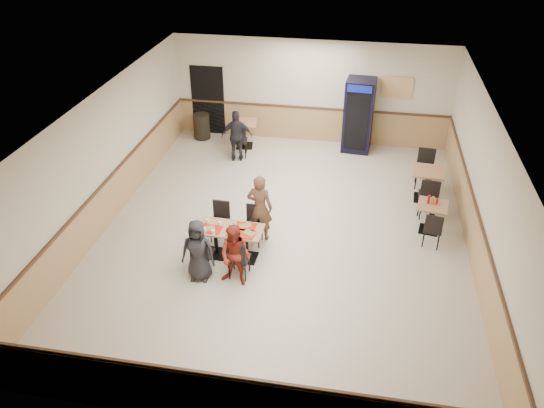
% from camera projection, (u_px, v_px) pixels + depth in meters
% --- Properties ---
extents(ground, '(10.00, 10.00, 0.00)m').
position_uv_depth(ground, '(283.00, 232.00, 11.86)').
color(ground, beige).
rests_on(ground, ground).
extents(room_shell, '(10.00, 10.00, 10.00)m').
position_uv_depth(room_shell, '(368.00, 164.00, 13.43)').
color(room_shell, silver).
rests_on(room_shell, ground).
extents(main_table, '(1.34, 0.71, 0.70)m').
position_uv_depth(main_table, '(231.00, 238.00, 10.88)').
color(main_table, black).
rests_on(main_table, ground).
extents(main_chairs, '(1.22, 1.58, 0.89)m').
position_uv_depth(main_chairs, '(229.00, 239.00, 10.90)').
color(main_chairs, black).
rests_on(main_chairs, ground).
extents(diner_woman_left, '(0.67, 0.47, 1.32)m').
position_uv_depth(diner_woman_left, '(198.00, 251.00, 10.19)').
color(diner_woman_left, black).
rests_on(diner_woman_left, ground).
extents(diner_woman_right, '(0.73, 0.62, 1.31)m').
position_uv_depth(diner_woman_right, '(235.00, 256.00, 10.06)').
color(diner_woman_right, maroon).
rests_on(diner_woman_right, ground).
extents(diner_man_opposite, '(0.59, 0.41, 1.54)m').
position_uv_depth(diner_man_opposite, '(260.00, 208.00, 11.30)').
color(diner_man_opposite, brown).
rests_on(diner_man_opposite, ground).
extents(lone_diner, '(0.90, 0.51, 1.45)m').
position_uv_depth(lone_diner, '(237.00, 136.00, 14.53)').
color(lone_diner, black).
rests_on(lone_diner, ground).
extents(tabletop_clutter, '(1.16, 0.58, 0.12)m').
position_uv_depth(tabletop_clutter, '(230.00, 229.00, 10.70)').
color(tabletop_clutter, '#B0220B').
rests_on(tabletop_clutter, main_table).
extents(side_table_near, '(0.74, 0.74, 0.68)m').
position_uv_depth(side_table_near, '(431.00, 213.00, 11.69)').
color(side_table_near, black).
rests_on(side_table_near, ground).
extents(side_table_near_chair_south, '(0.46, 0.46, 0.86)m').
position_uv_depth(side_table_near_chair_south, '(433.00, 228.00, 11.25)').
color(side_table_near_chair_south, black).
rests_on(side_table_near_chair_south, ground).
extents(side_table_near_chair_north, '(0.46, 0.46, 0.86)m').
position_uv_depth(side_table_near_chair_north, '(429.00, 202.00, 12.16)').
color(side_table_near_chair_north, black).
rests_on(side_table_near_chair_north, ground).
extents(side_table_far, '(0.80, 0.80, 0.80)m').
position_uv_depth(side_table_far, '(427.00, 180.00, 12.81)').
color(side_table_far, black).
rests_on(side_table_far, ground).
extents(side_table_far_chair_south, '(0.50, 0.50, 1.01)m').
position_uv_depth(side_table_far_chair_south, '(429.00, 194.00, 12.29)').
color(side_table_far_chair_south, black).
rests_on(side_table_far_chair_south, ground).
extents(side_table_far_chair_north, '(0.50, 0.50, 1.01)m').
position_uv_depth(side_table_far_chair_north, '(425.00, 169.00, 13.36)').
color(side_table_far_chair_north, black).
rests_on(side_table_far_chair_north, ground).
extents(condiment_caddy, '(0.23, 0.06, 0.20)m').
position_uv_depth(condiment_caddy, '(432.00, 200.00, 11.57)').
color(condiment_caddy, '#A10D0B').
rests_on(condiment_caddy, side_table_near).
extents(back_table, '(0.82, 0.82, 0.78)m').
position_uv_depth(back_table, '(244.00, 130.00, 15.38)').
color(back_table, black).
rests_on(back_table, ground).
extents(back_table_chair_lone, '(0.52, 0.52, 0.98)m').
position_uv_depth(back_table_chair_lone, '(239.00, 140.00, 14.87)').
color(back_table_chair_lone, black).
rests_on(back_table_chair_lone, ground).
extents(pepsi_cooler, '(0.85, 0.86, 2.09)m').
position_uv_depth(pepsi_cooler, '(359.00, 115.00, 14.95)').
color(pepsi_cooler, black).
rests_on(pepsi_cooler, ground).
extents(trash_bin, '(0.49, 0.49, 0.77)m').
position_uv_depth(trash_bin, '(202.00, 126.00, 15.94)').
color(trash_bin, black).
rests_on(trash_bin, ground).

